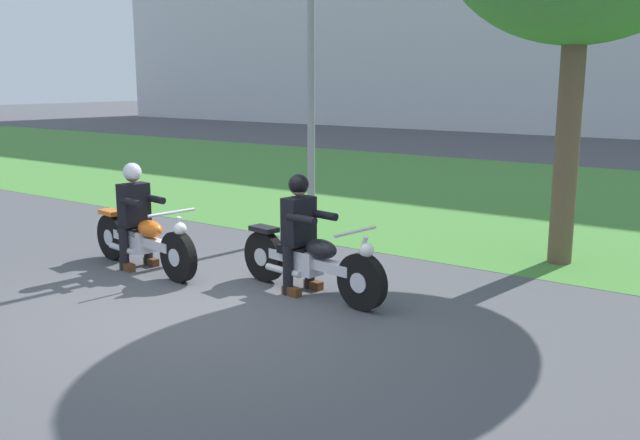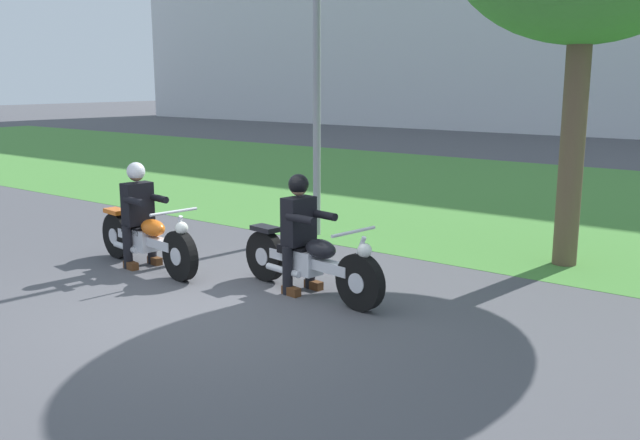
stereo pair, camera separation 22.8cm
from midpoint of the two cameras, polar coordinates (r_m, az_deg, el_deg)
name	(u,v)px [view 1 (the left image)]	position (r m, az deg, el deg)	size (l,w,h in m)	color
ground	(207,311)	(7.71, -10.10, -7.32)	(120.00, 120.00, 0.00)	#4C4C51
grass_verge	(517,196)	(15.47, 15.43, 1.91)	(60.00, 12.00, 0.01)	#478438
motorcycle_lead	(310,262)	(8.04, -1.63, -3.47)	(2.21, 0.67, 0.87)	black
rider_lead	(300,224)	(8.06, -2.47, -0.33)	(0.59, 0.51, 1.39)	black
motorcycle_follow	(143,241)	(9.40, -14.94, -1.67)	(2.21, 0.67, 0.87)	black
rider_follow	(135,207)	(9.46, -15.58, 1.02)	(0.59, 0.51, 1.40)	black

